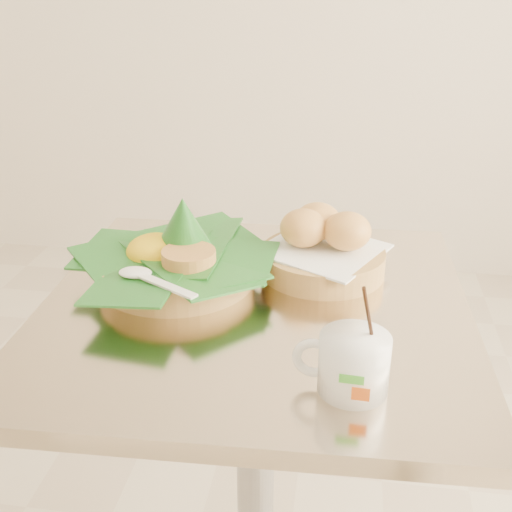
# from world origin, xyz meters

# --- Properties ---
(cafe_table) EXTENTS (0.72, 0.72, 0.75)m
(cafe_table) POSITION_xyz_m (0.17, 0.03, 0.53)
(cafe_table) COLOR gray
(cafe_table) RESTS_ON floor
(rice_basket) EXTENTS (0.34, 0.34, 0.17)m
(rice_basket) POSITION_xyz_m (0.02, 0.09, 0.80)
(rice_basket) COLOR tan
(rice_basket) RESTS_ON cafe_table
(bread_basket) EXTENTS (0.25, 0.25, 0.12)m
(bread_basket) POSITION_xyz_m (0.27, 0.17, 0.80)
(bread_basket) COLOR tan
(bread_basket) RESTS_ON cafe_table
(coffee_mug) EXTENTS (0.13, 0.10, 0.16)m
(coffee_mug) POSITION_xyz_m (0.33, -0.19, 0.79)
(coffee_mug) COLOR white
(coffee_mug) RESTS_ON cafe_table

